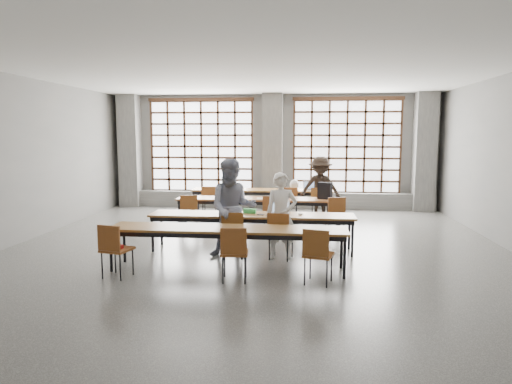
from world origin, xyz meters
The scene contains 40 objects.
floor centered at (0.00, 0.00, 0.00)m, with size 11.00×11.00×0.00m, color #4A4A48.
ceiling centered at (0.00, 0.00, 3.50)m, with size 11.00×11.00×0.00m, color silver.
wall_back centered at (0.00, 5.50, 1.75)m, with size 10.00×10.00×0.00m, color #60605E.
wall_front centered at (0.00, -5.50, 1.75)m, with size 10.00×10.00×0.00m, color #60605E.
wall_left centered at (-5.00, 0.00, 1.75)m, with size 11.00×11.00×0.00m, color #60605E.
column_left centered at (-4.50, 5.22, 1.75)m, with size 0.60×0.55×3.50m, color #4F4F4D.
column_mid centered at (0.00, 5.22, 1.75)m, with size 0.60×0.55×3.50m, color #4F4F4D.
column_right centered at (4.50, 5.22, 1.75)m, with size 0.60×0.55×3.50m, color #4F4F4D.
window_left centered at (-2.25, 5.42, 1.90)m, with size 3.32×0.12×3.00m.
window_right centered at (2.25, 5.42, 1.90)m, with size 3.32×0.12×3.00m.
sill_ledge centered at (0.00, 5.30, 0.25)m, with size 9.80×0.35×0.50m, color #4F4F4D.
desk_row_a centered at (-0.21, 4.04, 0.66)m, with size 4.00×0.70×0.73m.
desk_row_b centered at (-0.14, 2.26, 0.66)m, with size 4.00×0.70×0.73m.
desk_row_c centered at (-0.07, 0.03, 0.66)m, with size 4.00×0.70×0.73m.
desk_row_d centered at (-0.33, -1.31, 0.66)m, with size 4.00×0.70×0.73m.
chair_back_left centered at (-1.60, 3.41, 0.54)m, with size 0.44×0.44×0.88m.
chair_back_mid centered at (0.59, 3.41, 0.54)m, with size 0.43×0.43×0.88m.
chair_back_right centered at (1.37, 3.41, 0.54)m, with size 0.51×0.51×0.88m.
chair_mid_left centered at (-1.72, 1.63, 0.54)m, with size 0.49×0.50×0.88m.
chair_mid_centre centered at (0.24, 1.63, 0.54)m, with size 0.51×0.51×0.88m.
chair_mid_right centered at (1.67, 1.63, 0.54)m, with size 0.48×0.48×0.88m.
chair_front_left centered at (-0.35, -0.60, 0.54)m, with size 0.47×0.48×0.88m.
chair_front_right centered at (0.52, -0.59, 0.54)m, with size 0.50×0.51×0.88m.
chair_near_left centered at (-2.05, -1.94, 0.54)m, with size 0.50×0.51×0.88m.
chair_near_mid centered at (-0.12, -1.94, 0.54)m, with size 0.45×0.46×0.88m.
chair_near_right centered at (1.15, -1.94, 0.54)m, with size 0.52×0.52×0.88m.
student_male centered at (0.53, -0.47, 0.80)m, with size 0.58×0.38×1.59m, color white.
student_female centered at (-0.37, -0.47, 0.92)m, with size 0.89×0.70×1.84m, color #1A244E.
student_back centered at (1.39, 3.54, 0.85)m, with size 1.09×0.63×1.69m, color black.
laptop_front centered at (0.49, 0.14, 0.79)m, with size 0.37×0.31×0.26m.
laptop_back centered at (1.14, 4.15, 0.79)m, with size 0.40×0.35×0.26m.
mouse centered at (0.88, 0.01, 0.75)m, with size 0.10×0.06×0.04m, color white.
green_box centered at (-0.12, 0.11, 0.78)m, with size 0.25×0.09×0.09m, color green.
phone centered at (0.11, -0.07, 0.74)m, with size 0.13×0.06×0.01m, color black.
paper_sheet_a centered at (-0.74, 2.31, 0.73)m, with size 0.30×0.21×0.00m, color silver.
paper_sheet_b centered at (-0.44, 2.21, 0.73)m, with size 0.30×0.21×0.00m, color white.
paper_sheet_c centered at (-0.04, 2.26, 0.73)m, with size 0.30×0.21×0.00m, color silver.
backpack centered at (1.46, 2.31, 0.93)m, with size 0.32×0.20×0.40m, color black.
plastic_bag centered at (0.69, 4.09, 0.87)m, with size 0.26×0.21×0.29m, color silver.
red_pouch centered at (-2.03, -1.86, 0.50)m, with size 0.20×0.08×0.06m, color #A71814.
Camera 1 is at (0.90, -8.72, 2.29)m, focal length 32.00 mm.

